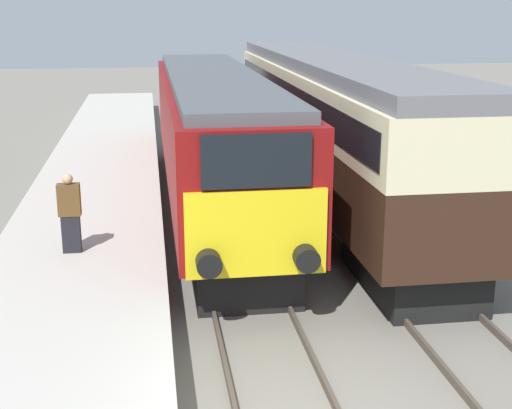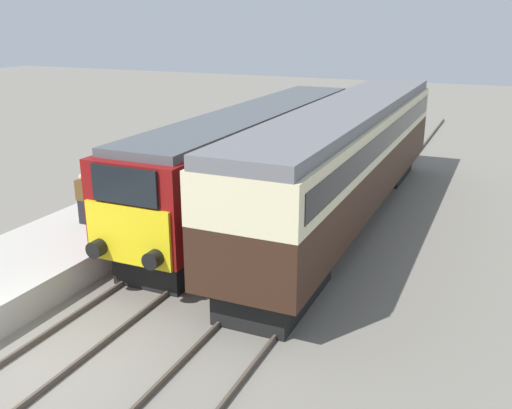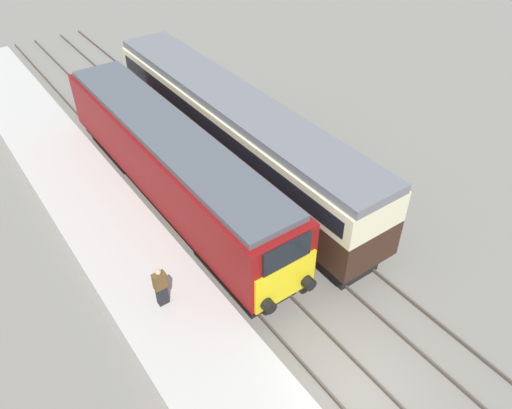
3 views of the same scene
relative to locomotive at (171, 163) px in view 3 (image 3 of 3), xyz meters
name	(u,v)px [view 3 (image 3 of 3)]	position (x,y,z in m)	size (l,w,h in m)	color
ground_plane	(358,395)	(0.00, -11.54, -2.16)	(120.00, 120.00, 0.00)	slate
platform_left	(143,275)	(-3.30, -3.54, -1.76)	(3.50, 50.00, 0.80)	#B7B2A8
rails_near_track	(262,291)	(0.00, -6.54, -2.09)	(1.51, 60.00, 0.14)	#4C4238
rails_far_track	(330,253)	(3.40, -6.54, -2.09)	(1.50, 60.00, 0.14)	#4C4238
locomotive	(171,163)	(0.00, 0.00, 0.00)	(2.70, 16.15, 3.82)	black
passenger_carriage	(235,130)	(3.40, 0.21, 0.37)	(2.75, 17.59, 4.19)	black
person_on_platform	(161,287)	(-3.39, -5.50, -0.57)	(0.44, 0.26, 1.61)	black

